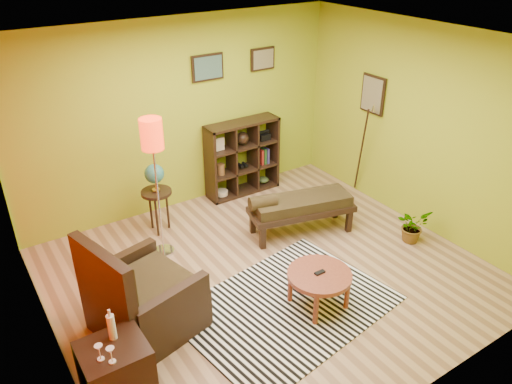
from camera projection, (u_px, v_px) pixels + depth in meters
ground at (268, 273)px, 6.23m from camera, size 5.00×5.00×0.00m
room_shell at (262, 140)px, 5.35m from camera, size 5.04×4.54×2.82m
zebra_rug at (287, 306)px, 5.68m from camera, size 2.53×1.98×0.01m
coffee_table at (319, 278)px, 5.53m from camera, size 0.72×0.72×0.46m
armchair at (141, 302)px, 5.20m from camera, size 1.18×1.18×1.20m
side_cabinet at (117, 375)px, 4.39m from camera, size 0.57×0.51×0.98m
floor_lamp at (153, 147)px, 5.92m from camera, size 0.28×0.28×1.87m
globe_table at (155, 181)px, 6.75m from camera, size 0.42×0.42×1.03m
cube_shelf at (243, 157)px, 7.88m from camera, size 1.20×0.35×1.20m
bench at (299, 205)px, 6.86m from camera, size 1.54×0.86×0.68m
potted_plant at (412, 229)px, 6.80m from camera, size 0.43×0.48×0.37m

